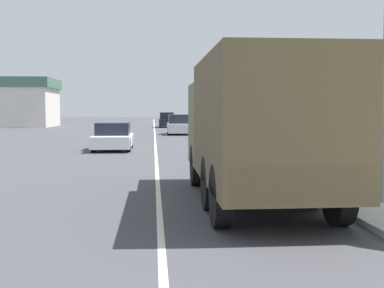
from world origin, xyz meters
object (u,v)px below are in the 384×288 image
pickup_truck (333,141)px  car_third_ahead (167,121)px  car_nearest_ahead (113,137)px  military_truck (255,124)px  car_second_ahead (179,126)px

pickup_truck → car_third_ahead: bearing=98.5°
car_nearest_ahead → military_truck: bearing=-73.3°
car_second_ahead → pickup_truck: size_ratio=0.72×
car_nearest_ahead → car_third_ahead: bearing=83.2°
military_truck → car_second_ahead: 28.95m
military_truck → pickup_truck: 9.17m
car_third_ahead → pickup_truck: 37.08m
car_nearest_ahead → pickup_truck: bearing=-35.9°
car_second_ahead → car_nearest_ahead: bearing=-105.8°
military_truck → car_third_ahead: 44.48m
military_truck → car_second_ahead: military_truck is taller
military_truck → pickup_truck: military_truck is taller
car_nearest_ahead → car_second_ahead: size_ratio=1.03×
military_truck → car_second_ahead: bearing=90.4°
car_third_ahead → pickup_truck: (5.48, -36.68, 0.10)m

